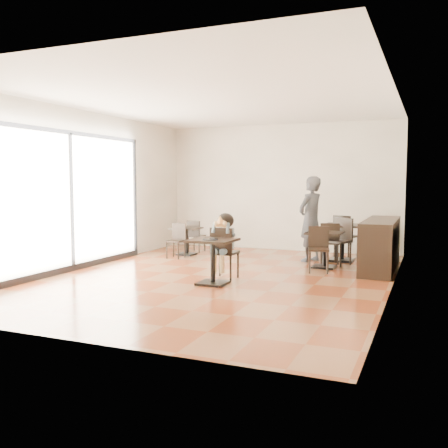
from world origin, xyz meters
The scene contains 23 objects.
floor centered at (0.00, 0.00, 0.00)m, with size 6.00×8.00×0.01m, color brown.
ceiling centered at (0.00, 0.00, 3.20)m, with size 6.00×8.00×0.01m, color white.
wall_back centered at (0.00, 4.00, 1.60)m, with size 6.00×0.01×3.20m, color white.
wall_front centered at (0.00, -4.00, 1.60)m, with size 6.00×0.01×3.20m, color white.
wall_left centered at (-3.00, 0.00, 1.60)m, with size 0.01×8.00×3.20m, color white.
wall_right centered at (3.00, 0.00, 1.60)m, with size 0.01×8.00×3.20m, color white.
storefront_window centered at (-2.97, -0.50, 1.40)m, with size 0.04×4.50×2.60m, color white.
child_table centered at (0.14, -0.63, 0.39)m, with size 0.74×0.74×0.78m, color black, non-canonical shape.
child_chair centered at (0.14, -0.08, 0.47)m, with size 0.42×0.42×0.94m, color black, non-canonical shape.
child centered at (0.14, -0.08, 0.59)m, with size 0.42×0.59×1.18m, color slate, non-canonical shape.
plate centered at (0.14, -0.73, 0.79)m, with size 0.26×0.26×0.02m, color black.
pizza_slice centered at (0.14, -0.27, 1.03)m, with size 0.27×0.21×0.06m, color tan, non-canonical shape.
adult_patron centered at (1.12, 2.45, 0.93)m, with size 0.68×0.45×1.87m, color #37373C.
cafe_table_mid centered at (1.58, 1.74, 0.37)m, with size 0.70×0.70×0.74m, color black, non-canonical shape.
cafe_table_left centered at (-1.82, 2.25, 0.33)m, with size 0.62×0.62×0.65m, color black, non-canonical shape.
cafe_table_back centered at (1.77, 2.75, 0.41)m, with size 0.77×0.77×0.82m, color black, non-canonical shape.
chair_mid_a centered at (1.58, 2.29, 0.44)m, with size 0.40×0.40×0.88m, color black, non-canonical shape.
chair_mid_b centered at (1.58, 1.19, 0.44)m, with size 0.40×0.40×0.88m, color black, non-canonical shape.
chair_left_a centered at (-1.82, 2.80, 0.39)m, with size 0.35×0.35×0.79m, color black, non-canonical shape.
chair_left_b centered at (-1.82, 1.70, 0.39)m, with size 0.35×0.35×0.79m, color black, non-canonical shape.
chair_back_a centered at (1.77, 3.30, 0.49)m, with size 0.44×0.44×0.98m, color black, non-canonical shape.
chair_back_b centered at (1.77, 2.20, 0.49)m, with size 0.44×0.44×0.98m, color black, non-canonical shape.
service_counter centered at (2.65, 2.00, 0.50)m, with size 0.60×2.40×1.00m, color black.
Camera 1 is at (3.55, -8.35, 1.78)m, focal length 40.00 mm.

